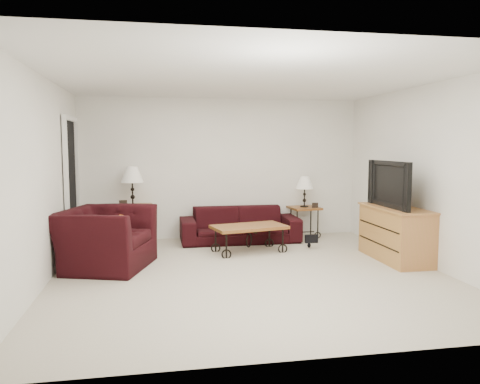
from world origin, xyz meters
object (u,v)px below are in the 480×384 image
Objects in this scene: armchair at (105,238)px; tv_stand at (395,234)px; lamp_right at (305,192)px; side_table_left at (133,224)px; side_table_right at (304,222)px; television at (396,184)px; lamp_left at (132,186)px; backpack at (309,235)px; coffee_table at (249,239)px; sofa at (240,225)px.

tv_stand is (4.11, -0.30, -0.02)m from armchair.
side_table_left is at bearing 180.00° from lamp_right.
tv_stand reaches higher than side_table_left.
side_table_right is 0.48× the size of television.
tv_stand is (3.80, -1.87, -0.59)m from lamp_left.
armchair reaches higher than tv_stand.
tv_stand is at bearing -26.14° from lamp_left.
lamp_left is 1.59× the size of backpack.
lamp_right is at bearing 112.51° from tv_stand.
side_table_right reaches higher than backpack.
coffee_table is at bearing -57.17° from armchair.
armchair is at bearing -174.55° from backpack.
television is at bearing -68.01° from side_table_right.
side_table_right is 0.44× the size of armchair.
television is at bearing -26.26° from side_table_left.
sofa is at bearing -130.48° from television.
backpack is at bearing -59.66° from armchair.
sofa is 1.94m from lamp_left.
lamp_left is (-1.81, 0.18, 0.68)m from sofa.
side_table_left reaches higher than coffee_table.
armchair reaches higher than sofa.
lamp_right is 0.49× the size of coffee_table.
television reaches higher than sofa.
coffee_table is at bearing -89.87° from sofa.
tv_stand is 1.12× the size of television.
side_table_left is 4.24m from tv_stand.
television reaches higher than backpack.
television reaches higher than armchair.
side_table_right is at bearing 0.00° from side_table_left.
television is at bearing -23.75° from coffee_table.
side_table_right is 0.89m from backpack.
lamp_left is at bearing 6.92° from armchair.
coffee_table is 2.34m from television.
lamp_right is 2.03m from television.
side_table_right is at bearing -158.01° from television.
sofa is 2.72m from television.
lamp_left reaches higher than side_table_right.
side_table_right is at bearing -47.05° from armchair.
side_table_right is 1.35× the size of backpack.
lamp_left is at bearing 153.86° from tv_stand.
sofa is 3.12× the size of side_table_left.
side_table_right is 1.00× the size of lamp_right.
television reaches higher than lamp_right.
sofa is at bearing 90.13° from coffee_table.
tv_stand is at bearing 90.00° from television.
tv_stand is at bearing -67.49° from side_table_right.
coffee_table is at bearing -113.75° from television.
armchair is 3.22m from backpack.
lamp_left reaches higher than tv_stand.
lamp_left is 1.69m from armchair.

